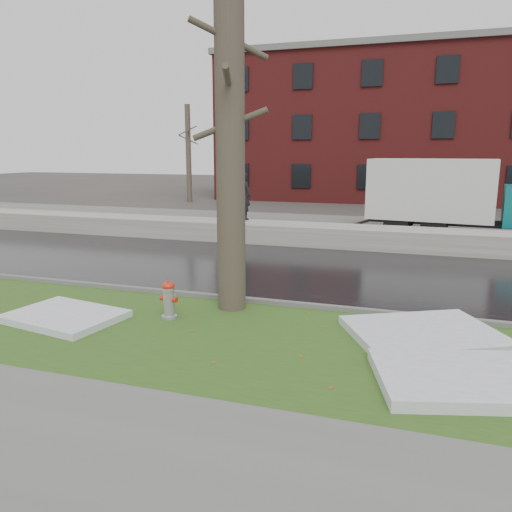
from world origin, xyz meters
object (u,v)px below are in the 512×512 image
(box_truck, at_px, (457,196))
(tree, at_px, (230,128))
(fire_hydrant, at_px, (169,298))
(worker, at_px, (243,196))

(box_truck, bearing_deg, tree, -107.52)
(tree, distance_m, box_truck, 13.10)
(fire_hydrant, height_order, box_truck, box_truck)
(worker, bearing_deg, box_truck, -142.49)
(box_truck, xyz_separation_m, worker, (-8.07, -3.01, 0.04))
(fire_hydrant, height_order, worker, worker)
(box_truck, height_order, worker, box_truck)
(fire_hydrant, distance_m, worker, 10.13)
(tree, bearing_deg, fire_hydrant, -132.18)
(tree, relative_size, worker, 4.03)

